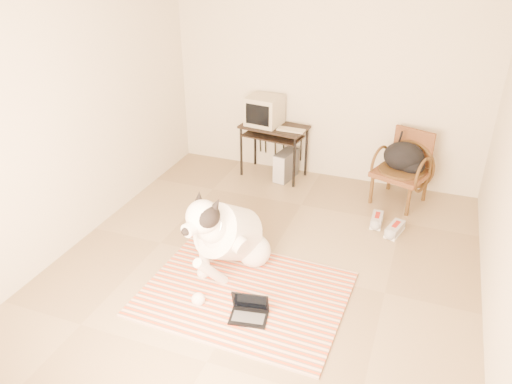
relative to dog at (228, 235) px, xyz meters
The scene contains 15 objects.
floor 0.52m from the dog, 26.55° to the left, with size 4.50×4.50×0.00m, color #8E7857.
wall_back 2.61m from the dog, 82.61° to the left, with size 4.50×4.50×0.00m, color beige.
wall_front 2.33m from the dog, 81.53° to the right, with size 4.50×4.50×0.00m, color beige.
wall_left 1.95m from the dog, behind, with size 4.50×4.50×0.00m, color beige.
rug 0.57m from the dog, 48.01° to the right, with size 1.83×1.43×0.02m.
dog is the anchor object (origin of this frame).
laptop 0.79m from the dog, 53.07° to the right, with size 0.35×0.28×0.22m.
computer_desk 2.16m from the dog, 97.25° to the left, with size 0.89×0.57×0.70m.
crt_monitor 2.26m from the dog, 100.82° to the left, with size 0.46×0.44×0.37m.
desk_keyboard 2.08m from the dog, 90.51° to the left, with size 0.34×0.13×0.02m, color tan.
pc_tower 2.11m from the dog, 92.27° to the left, with size 0.25×0.44×0.38m.
rattan_chair 2.45m from the dog, 55.24° to the left, with size 0.72×0.71×0.86m.
backpack 2.47m from the dog, 55.22° to the left, with size 0.49×0.39×0.35m.
sneaker_left 1.86m from the dog, 47.78° to the left, with size 0.13×0.30×0.10m.
sneaker_right 1.92m from the dog, 40.16° to the left, with size 0.20×0.34×0.11m.
Camera 1 is at (1.33, -3.78, 2.95)m, focal length 35.00 mm.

